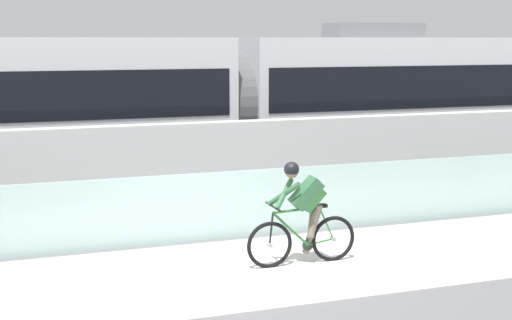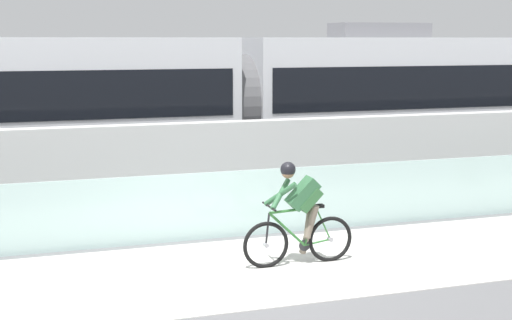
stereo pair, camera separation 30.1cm
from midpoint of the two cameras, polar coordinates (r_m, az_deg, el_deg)
ground_plane at (r=10.91m, az=-1.92°, el=-8.73°), size 200.00×200.00×0.00m
bike_path_deck at (r=10.91m, az=-1.92°, el=-8.70°), size 32.00×3.20×0.01m
glass_parapet at (r=12.47m, az=-4.47°, el=-3.64°), size 32.00×0.05×1.17m
concrete_barrier_wall at (r=14.12m, az=-6.35°, el=-0.77°), size 32.00×0.36×1.82m
tram_rail_near at (r=16.68m, az=-8.21°, el=-2.39°), size 32.00×0.08×0.01m
tram_rail_far at (r=18.06m, az=-9.09°, el=-1.50°), size 32.00×0.08×0.01m
tram at (r=17.57m, az=-2.39°, el=4.53°), size 22.56×2.54×3.81m
cyclist_on_bike at (r=11.01m, az=2.91°, el=-4.33°), size 1.77×0.58×1.61m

